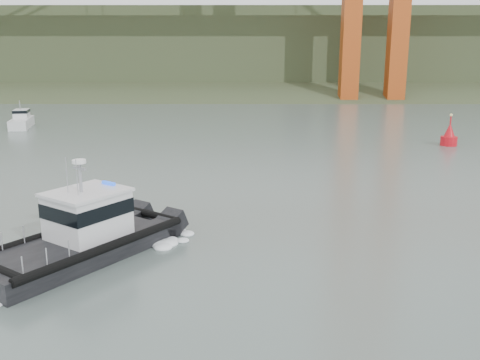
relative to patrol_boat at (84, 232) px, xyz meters
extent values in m
plane|color=#4E5C57|center=(7.56, -4.31, -1.16)|extent=(400.00, 400.00, 0.00)
cube|color=#314125|center=(7.56, 87.69, -1.16)|extent=(500.00, 44.72, 16.25)
cube|color=#314125|center=(7.56, 115.69, 4.84)|extent=(500.00, 70.00, 18.00)
cube|color=#314125|center=(7.56, 140.69, 9.84)|extent=(500.00, 60.00, 16.00)
cube|color=black|center=(-1.04, 0.57, -0.80)|extent=(6.47, 8.45, 1.04)
cube|color=black|center=(0.88, -0.80, -0.80)|extent=(6.47, 8.45, 1.04)
cube|color=black|center=(-0.33, -0.47, -0.38)|extent=(7.63, 8.75, 0.22)
cube|color=silver|center=(0.17, 0.24, 0.72)|extent=(3.94, 4.06, 2.00)
cube|color=black|center=(0.17, 0.24, 1.08)|extent=(4.01, 4.14, 0.65)
cube|color=silver|center=(0.17, 0.24, 1.79)|extent=(4.18, 4.31, 0.14)
cylinder|color=gray|center=(0.02, 0.03, 2.51)|extent=(0.14, 0.14, 1.57)
cylinder|color=white|center=(0.02, 0.03, 3.25)|extent=(0.61, 0.61, 0.16)
cube|color=silver|center=(-18.91, 40.01, -0.67)|extent=(3.17, 6.24, 1.19)
cube|color=silver|center=(-19.01, 40.50, 0.33)|extent=(2.04, 2.66, 1.19)
cube|color=black|center=(-19.01, 40.50, 0.72)|extent=(2.10, 2.72, 0.35)
cylinder|color=gray|center=(-18.91, 40.01, 1.42)|extent=(0.08, 0.08, 1.19)
cylinder|color=red|center=(27.20, 28.31, -0.82)|extent=(1.56, 1.56, 1.04)
cone|color=red|center=(27.20, 28.31, 0.23)|extent=(1.22, 1.22, 1.56)
cylinder|color=red|center=(27.20, 28.31, 1.27)|extent=(0.14, 0.14, 0.87)
sphere|color=#E5D87F|center=(27.20, 28.31, 1.79)|extent=(0.26, 0.26, 0.26)
camera|label=1|loc=(7.13, -22.79, 8.11)|focal=40.00mm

